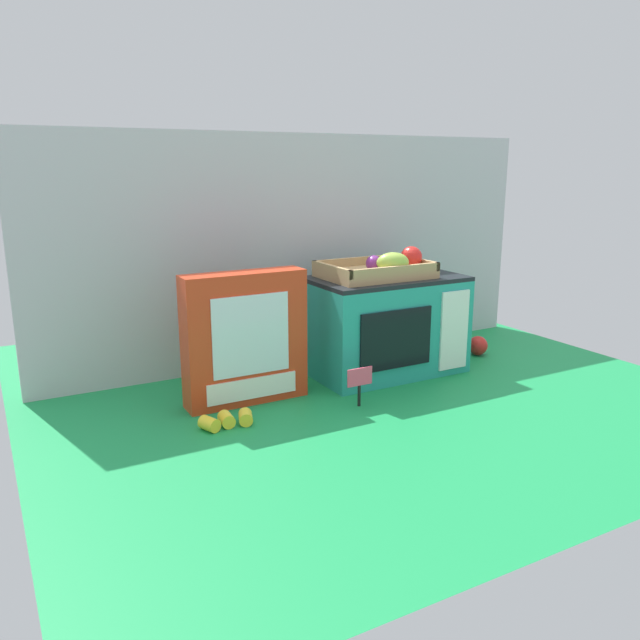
# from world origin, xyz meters

# --- Properties ---
(ground_plane) EXTENTS (1.70, 1.70, 0.00)m
(ground_plane) POSITION_xyz_m (0.00, 0.00, 0.00)
(ground_plane) COLOR #198C47
(ground_plane) RESTS_ON ground
(display_back_panel) EXTENTS (1.61, 0.03, 0.68)m
(display_back_panel) POSITION_xyz_m (0.00, 0.26, 0.34)
(display_back_panel) COLOR #B7BABF
(display_back_panel) RESTS_ON ground
(toy_microwave) EXTENTS (0.43, 0.26, 0.28)m
(toy_microwave) POSITION_xyz_m (0.14, 0.02, 0.14)
(toy_microwave) COLOR teal
(toy_microwave) RESTS_ON ground
(food_groups_crate) EXTENTS (0.30, 0.21, 0.08)m
(food_groups_crate) POSITION_xyz_m (0.12, 0.02, 0.31)
(food_groups_crate) COLOR tan
(food_groups_crate) RESTS_ON toy_microwave
(cookie_set_box) EXTENTS (0.31, 0.08, 0.33)m
(cookie_set_box) POSITION_xyz_m (-0.30, -0.01, 0.17)
(cookie_set_box) COLOR red
(cookie_set_box) RESTS_ON ground
(price_sign) EXTENTS (0.07, 0.01, 0.10)m
(price_sign) POSITION_xyz_m (-0.07, -0.18, 0.07)
(price_sign) COLOR black
(price_sign) RESTS_ON ground
(loose_toy_banana) EXTENTS (0.13, 0.06, 0.03)m
(loose_toy_banana) POSITION_xyz_m (-0.40, -0.14, 0.02)
(loose_toy_banana) COLOR yellow
(loose_toy_banana) RESTS_ON ground
(loose_toy_apple) EXTENTS (0.06, 0.06, 0.06)m
(loose_toy_apple) POSITION_xyz_m (0.50, 0.01, 0.03)
(loose_toy_apple) COLOR red
(loose_toy_apple) RESTS_ON ground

